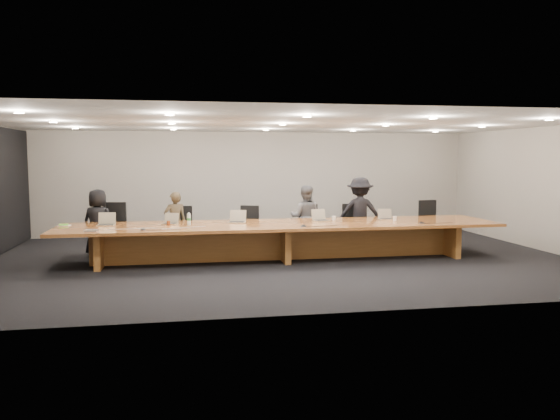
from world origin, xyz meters
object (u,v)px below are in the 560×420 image
object	(u,v)px
paper_cup_near	(334,218)
mic_left	(143,229)
person_a	(98,222)
mic_right	(422,222)
mic_center	(303,226)
chair_far_left	(112,228)
laptop_d	(321,215)
laptop_e	(386,214)
chair_left	(182,229)
chair_far_right	(432,222)
laptop_a	(106,219)
laptop_b	(170,218)
amber_mug	(168,223)
laptop_c	(237,216)
person_c	(305,217)
person_d	(360,212)
av_box	(91,230)
paper_cup_far	(395,219)
conference_table	(283,234)
water_bottle	(189,219)
chair_mid_right	(309,227)
chair_mid_left	(248,228)
person_b	(175,222)
chair_right	(352,225)

from	to	relation	value
paper_cup_near	mic_left	world-z (taller)	paper_cup_near
person_a	mic_right	xyz separation A→B (m)	(6.65, -1.61, 0.05)
paper_cup_near	mic_right	xyz separation A→B (m)	(1.65, -0.81, -0.03)
paper_cup_near	mic_center	world-z (taller)	paper_cup_near
chair_far_left	laptop_d	world-z (taller)	chair_far_left
laptop_e	chair_left	bearing A→B (deg)	170.73
chair_far_right	laptop_a	world-z (taller)	chair_far_right
laptop_b	amber_mug	size ratio (longest dim) A/B	3.41
laptop_a	laptop_c	world-z (taller)	laptop_c
chair_far_left	laptop_b	size ratio (longest dim) A/B	3.88
person_a	person_c	size ratio (longest dim) A/B	0.98
chair_far_left	chair_left	world-z (taller)	chair_far_left
person_d	laptop_b	distance (m)	4.45
person_c	laptop_d	bearing A→B (deg)	115.60
laptop_c	mic_right	world-z (taller)	laptop_c
laptop_d	av_box	xyz separation A→B (m)	(-4.58, -0.85, -0.11)
mic_left	paper_cup_far	bearing A→B (deg)	6.54
conference_table	paper_cup_far	distance (m)	2.47
chair_left	laptop_b	world-z (taller)	chair_left
conference_table	laptop_c	size ratio (longest dim) A/B	26.30
chair_left	av_box	bearing A→B (deg)	-125.34
water_bottle	mic_right	size ratio (longest dim) A/B	1.76
chair_mid_right	laptop_b	distance (m)	3.26
chair_mid_right	mic_right	xyz separation A→B (m)	(2.00, -1.64, 0.24)
chair_far_left	chair_mid_left	size ratio (longest dim) A/B	1.11
laptop_a	amber_mug	bearing A→B (deg)	-1.88
amber_mug	paper_cup_far	world-z (taller)	paper_cup_far
chair_mid_left	mic_left	bearing A→B (deg)	-120.23
amber_mug	person_b	bearing A→B (deg)	83.16
conference_table	chair_far_right	size ratio (longest dim) A/B	8.27
paper_cup_far	laptop_d	bearing A→B (deg)	170.88
laptop_e	chair_right	bearing A→B (deg)	122.25
person_a	amber_mug	world-z (taller)	person_a
laptop_d	chair_mid_right	bearing A→B (deg)	76.22
laptop_d	chair_left	bearing A→B (deg)	142.92
chair_right	laptop_b	bearing A→B (deg)	-152.65
person_d	laptop_d	distance (m)	1.50
chair_far_left	chair_right	xyz separation A→B (m)	(5.42, -0.10, -0.06)
chair_left	person_c	bearing A→B (deg)	3.16
mic_left	mic_center	distance (m)	3.08
chair_far_right	chair_left	bearing A→B (deg)	175.47
paper_cup_near	paper_cup_far	bearing A→B (deg)	-13.90
laptop_d	mic_center	xyz separation A→B (m)	(-0.58, -0.83, -0.11)
chair_mid_right	laptop_a	size ratio (longest dim) A/B	3.11
conference_table	person_b	bearing A→B (deg)	152.38
conference_table	laptop_c	distance (m)	1.03
chair_far_left	person_a	xyz separation A→B (m)	(-0.27, -0.19, 0.15)
amber_mug	chair_mid_right	bearing A→B (deg)	17.70
amber_mug	chair_right	bearing A→B (deg)	14.31
mic_left	mic_right	distance (m)	5.60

